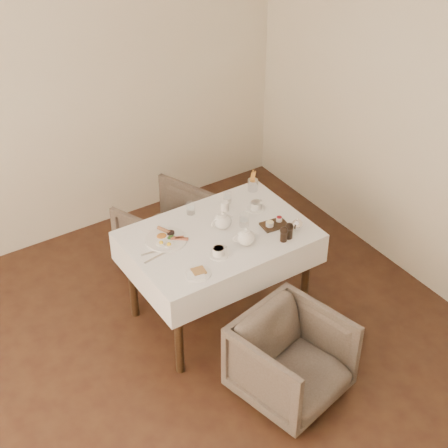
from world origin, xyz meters
name	(u,v)px	position (x,y,z in m)	size (l,w,h in m)	color
table	(219,247)	(0.68, 0.89, 0.64)	(1.28, 0.88, 0.75)	black
armchair_near	(291,360)	(0.66, -0.02, 0.30)	(0.64, 0.66, 0.60)	#4A4036
armchair_far	(168,231)	(0.69, 1.66, 0.31)	(0.65, 0.67, 0.61)	#4A4036
breakfast_plate	(166,239)	(0.34, 1.02, 0.77)	(0.29, 0.29, 0.04)	white
side_plate	(198,274)	(0.32, 0.58, 0.76)	(0.18, 0.17, 0.02)	white
teapot_centre	(222,220)	(0.74, 0.93, 0.83)	(0.18, 0.14, 0.14)	white
teapot_front	(246,236)	(0.77, 0.68, 0.82)	(0.17, 0.13, 0.14)	white
creamer	(225,206)	(0.88, 1.10, 0.79)	(0.06, 0.06, 0.07)	white
teacup_near	(219,252)	(0.55, 0.68, 0.78)	(0.13, 0.13, 0.06)	white
teacup_far	(256,206)	(1.08, 0.99, 0.78)	(0.13, 0.13, 0.06)	white
glass_left	(191,208)	(0.65, 1.21, 0.80)	(0.06, 0.06, 0.09)	silver
glass_mid	(244,220)	(0.89, 0.87, 0.80)	(0.07, 0.07, 0.10)	silver
glass_right	(227,197)	(0.95, 1.19, 0.80)	(0.06, 0.06, 0.09)	silver
condiment_board	(274,224)	(1.06, 0.75, 0.77)	(0.20, 0.14, 0.05)	black
pepper_mill_left	(284,234)	(1.01, 0.57, 0.81)	(0.06, 0.06, 0.12)	black
pepper_mill_right	(289,230)	(1.06, 0.58, 0.82)	(0.06, 0.06, 0.12)	black
silver_pot	(297,224)	(1.16, 0.61, 0.81)	(0.10, 0.08, 0.11)	white
fries_cup	(253,182)	(1.21, 1.22, 0.83)	(0.08, 0.08, 0.17)	silver
cutlery_fork	(156,251)	(0.21, 0.95, 0.76)	(0.02, 0.21, 0.00)	silver
cutlery_knife	(157,257)	(0.19, 0.89, 0.76)	(0.02, 0.21, 0.00)	silver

